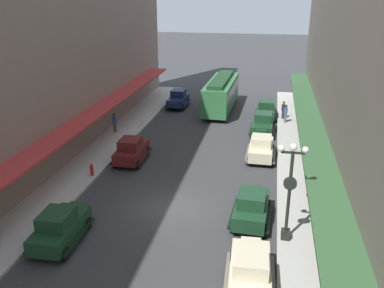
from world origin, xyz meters
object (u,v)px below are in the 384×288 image
object	(u,v)px
parked_car_0	(266,109)
parked_car_4	(263,123)
streetcar	(221,92)
lamp_post_with_clock	(290,188)
parked_car_2	(261,147)
parked_car_5	(250,270)
pedestrian_0	(283,110)
parked_car_7	(252,206)
pedestrian_4	(114,123)
pedestrian_3	(309,159)
parked_car_1	(178,98)
fire_hydrant	(92,170)
pedestrian_1	(310,184)
parked_car_6	(131,149)
parked_car_3	(60,226)
pedestrian_2	(286,114)
pedestrian_5	(303,141)

from	to	relation	value
parked_car_0	parked_car_4	xyz separation A→B (m)	(-0.15, -4.66, 0.00)
streetcar	lamp_post_with_clock	distance (m)	24.16
parked_car_2	parked_car_5	xyz separation A→B (m)	(0.08, -14.63, 0.00)
parked_car_0	pedestrian_0	size ratio (longest dim) A/B	2.55
parked_car_2	pedestrian_0	distance (m)	10.43
parked_car_4	parked_car_7	world-z (taller)	same
pedestrian_4	streetcar	bearing A→B (deg)	48.64
pedestrian_3	lamp_post_with_clock	bearing A→B (deg)	-100.80
parked_car_1	pedestrian_4	world-z (taller)	parked_car_1
parked_car_5	fire_hydrant	size ratio (longest dim) A/B	5.26
lamp_post_with_clock	pedestrian_1	distance (m)	5.49
parked_car_6	pedestrian_0	distance (m)	16.81
parked_car_0	lamp_post_with_clock	distance (m)	21.37
parked_car_7	streetcar	xyz separation A→B (m)	(-4.47, 21.69, 0.96)
parked_car_3	pedestrian_2	bearing A→B (deg)	62.65
streetcar	pedestrian_3	bearing A→B (deg)	-61.07
lamp_post_with_clock	fire_hydrant	world-z (taller)	lamp_post_with_clock
parked_car_2	pedestrian_3	xyz separation A→B (m)	(3.33, -1.85, 0.07)
lamp_post_with_clock	streetcar	bearing A→B (deg)	105.10
fire_hydrant	pedestrian_5	size ratio (longest dim) A/B	0.50
parked_car_5	pedestrian_3	bearing A→B (deg)	75.74
pedestrian_1	parked_car_6	bearing A→B (deg)	164.44
lamp_post_with_clock	parked_car_7	bearing A→B (deg)	138.48
parked_car_6	pedestrian_1	size ratio (longest dim) A/B	2.57
parked_car_3	pedestrian_4	distance (m)	16.63
streetcar	parked_car_7	bearing A→B (deg)	-78.36
lamp_post_with_clock	pedestrian_0	bearing A→B (deg)	89.73
pedestrian_5	pedestrian_1	bearing A→B (deg)	-90.31
parked_car_1	pedestrian_0	size ratio (longest dim) A/B	2.55
parked_car_4	pedestrian_1	bearing A→B (deg)	-74.72
pedestrian_5	pedestrian_2	bearing A→B (deg)	99.56
parked_car_0	parked_car_7	xyz separation A→B (m)	(-0.26, -19.60, 0.00)
fire_hydrant	pedestrian_4	world-z (taller)	pedestrian_4
parked_car_5	fire_hydrant	distance (m)	14.46
fire_hydrant	parked_car_0	bearing A→B (deg)	55.01
fire_hydrant	pedestrian_2	size ratio (longest dim) A/B	0.49
parked_car_2	pedestrian_5	xyz separation A→B (m)	(3.15, 1.76, 0.05)
parked_car_2	parked_car_3	size ratio (longest dim) A/B	0.99
pedestrian_4	parked_car_4	bearing A→B (deg)	11.29
parked_car_1	pedestrian_1	distance (m)	22.54
parked_car_1	parked_car_4	distance (m)	11.69
pedestrian_3	fire_hydrant	bearing A→B (deg)	-165.86
parked_car_6	streetcar	xyz separation A→B (m)	(4.71, 14.92, 0.96)
parked_car_6	parked_car_5	bearing A→B (deg)	-52.47
streetcar	pedestrian_1	distance (m)	19.98
parked_car_5	pedestrian_3	world-z (taller)	parked_car_5
pedestrian_2	fire_hydrant	bearing A→B (deg)	-131.94
parked_car_7	pedestrian_0	bearing A→B (deg)	84.35
parked_car_7	pedestrian_0	size ratio (longest dim) A/B	2.58
parked_car_7	pedestrian_4	xyz separation A→B (m)	(-12.64, 12.40, 0.07)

